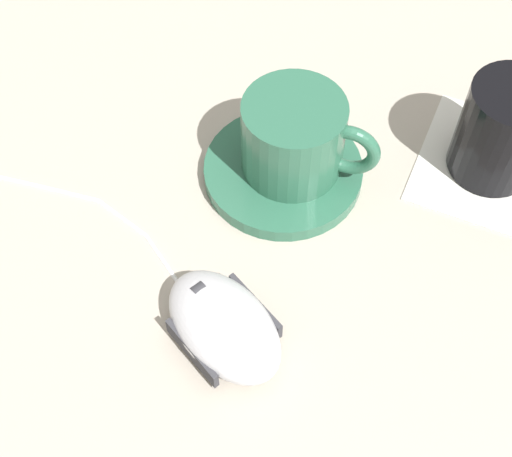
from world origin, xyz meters
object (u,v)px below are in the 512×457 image
(saucer, at_px, (283,171))
(coffee_cup, at_px, (294,140))
(computer_mouse, at_px, (224,326))
(drinking_glass, at_px, (503,131))

(saucer, xyz_separation_m, coffee_cup, (0.01, 0.00, 0.04))
(saucer, distance_m, computer_mouse, 0.15)
(saucer, distance_m, drinking_glass, 0.17)
(coffee_cup, distance_m, computer_mouse, 0.15)
(saucer, bearing_deg, drinking_glass, 43.73)
(saucer, xyz_separation_m, computer_mouse, (0.06, -0.14, 0.01))
(coffee_cup, relative_size, drinking_glass, 1.29)
(saucer, relative_size, computer_mouse, 1.19)
(coffee_cup, bearing_deg, saucer, -141.42)
(coffee_cup, xyz_separation_m, computer_mouse, (0.05, -0.14, -0.03))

